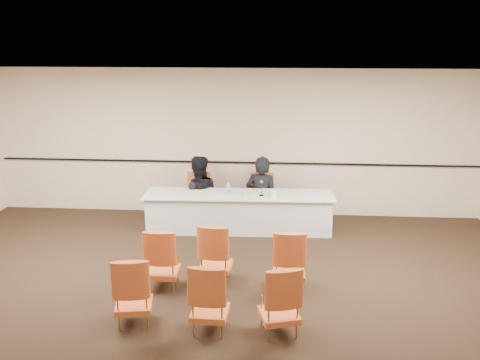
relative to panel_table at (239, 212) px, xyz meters
name	(u,v)px	position (x,y,z in m)	size (l,w,h in m)	color
floor	(211,305)	(-0.17, -2.98, -0.36)	(10.00, 10.00, 0.00)	black
ceiling	(207,89)	(-0.17, -2.98, 2.64)	(10.00, 10.00, 0.00)	white
wall_back	(235,143)	(-0.17, 1.02, 1.14)	(10.00, 0.04, 3.00)	beige
wall_rail	(235,162)	(-0.17, 0.98, 0.74)	(9.80, 0.04, 0.03)	black
panel_table	(239,212)	(0.00, 0.00, 0.00)	(3.59, 0.83, 0.72)	silver
panelist_main	(262,201)	(0.41, 0.55, 0.06)	(0.67, 0.44, 1.83)	black
panelist_main_chair	(262,198)	(0.41, 0.55, 0.12)	(0.50, 0.50, 0.95)	#B14F1F
panelist_second	(198,199)	(-0.86, 0.51, 0.09)	(0.86, 0.67, 1.77)	black
panelist_second_chair	(198,197)	(-0.86, 0.51, 0.12)	(0.50, 0.50, 0.95)	#B14F1F
papers	(258,195)	(0.36, -0.03, 0.36)	(0.30, 0.22, 0.00)	white
microphone	(261,189)	(0.43, -0.08, 0.49)	(0.09, 0.19, 0.26)	black
water_bottle	(228,188)	(-0.20, -0.02, 0.48)	(0.07, 0.07, 0.23)	teal
drinking_glass	(246,193)	(0.13, -0.07, 0.41)	(0.06, 0.06, 0.10)	silver
coffee_cup	(274,193)	(0.66, -0.13, 0.43)	(0.09, 0.09, 0.14)	white
aud_chair_front_left	(163,258)	(-0.94, -2.48, 0.12)	(0.50, 0.50, 0.95)	#B14F1F
aud_chair_front_mid	(216,252)	(-0.18, -2.22, 0.12)	(0.50, 0.50, 0.95)	#B14F1F
aud_chair_front_right	(289,259)	(0.92, -2.39, 0.12)	(0.50, 0.50, 0.95)	#B14F1F
aud_chair_back_left	(133,289)	(-1.10, -3.50, 0.12)	(0.50, 0.50, 0.95)	#B14F1F
aud_chair_back_mid	(210,296)	(-0.09, -3.61, 0.12)	(0.50, 0.50, 0.95)	#B14F1F
aud_chair_back_right	(279,299)	(0.78, -3.61, 0.12)	(0.50, 0.50, 0.95)	#B14F1F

